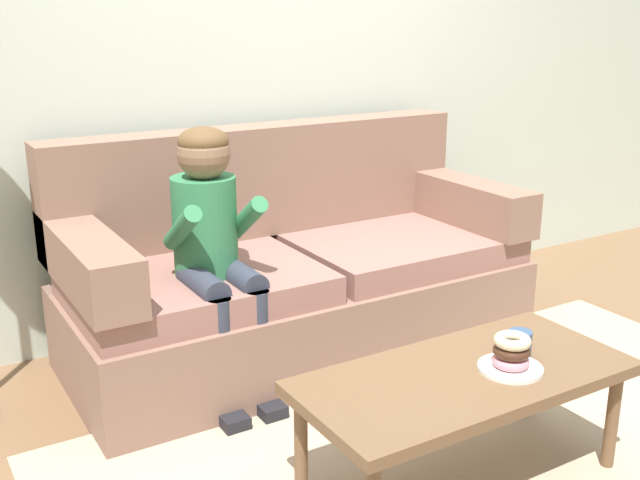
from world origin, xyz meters
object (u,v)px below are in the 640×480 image
(person_child, at_px, (213,237))
(couch, at_px, (294,275))
(mug, at_px, (520,344))
(donut, at_px, (511,361))
(toy_controller, at_px, (495,389))
(coffee_table, at_px, (465,384))

(person_child, bearing_deg, couch, 24.01)
(couch, xyz_separation_m, person_child, (-0.48, -0.21, 0.31))
(mug, bearing_deg, donut, -148.31)
(couch, xyz_separation_m, toy_controller, (0.48, -0.84, -0.33))
(coffee_table, bearing_deg, mug, -0.93)
(coffee_table, bearing_deg, toy_controller, 36.02)
(coffee_table, relative_size, mug, 12.43)
(person_child, xyz_separation_m, toy_controller, (0.96, -0.63, -0.65))
(coffee_table, relative_size, donut, 9.32)
(person_child, relative_size, donut, 9.18)
(coffee_table, height_order, toy_controller, coffee_table)
(mug, bearing_deg, toy_controller, 52.33)
(person_child, distance_m, donut, 1.24)
(person_child, relative_size, toy_controller, 4.87)
(mug, bearing_deg, couch, 98.18)
(couch, xyz_separation_m, coffee_table, (-0.05, -1.24, 0.01))
(couch, height_order, donut, couch)
(donut, xyz_separation_m, toy_controller, (0.40, 0.46, -0.42))
(couch, distance_m, person_child, 0.61)
(couch, bearing_deg, mug, -81.82)
(donut, bearing_deg, coffee_table, 153.51)
(couch, relative_size, toy_controller, 9.22)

